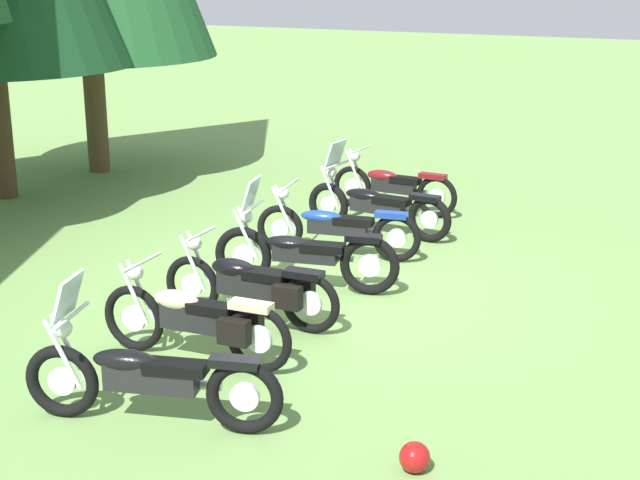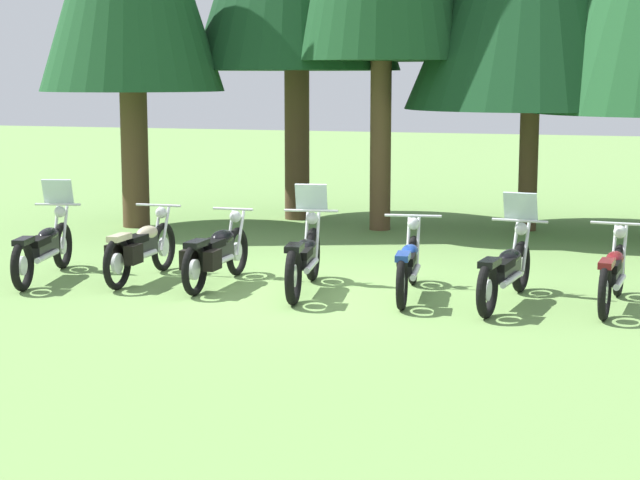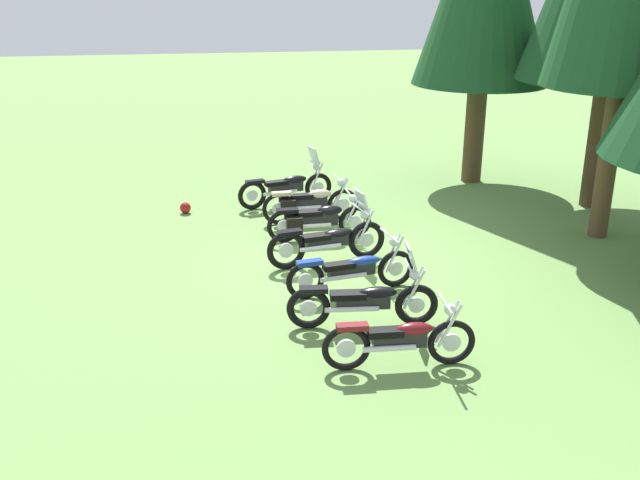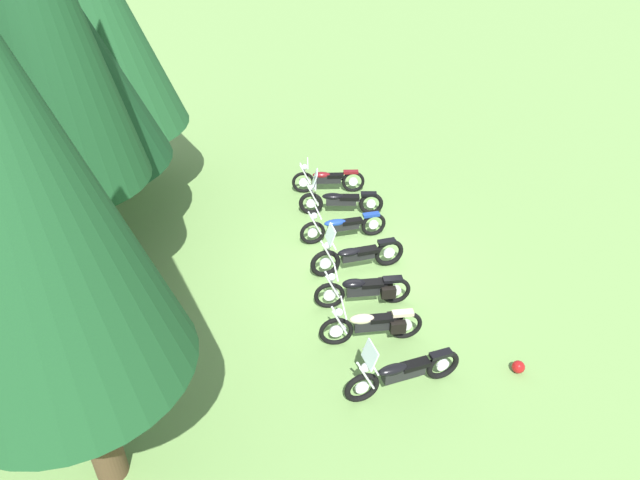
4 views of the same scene
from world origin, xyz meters
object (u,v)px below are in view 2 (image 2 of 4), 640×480
Objects in this scene: motorcycle_0 at (44,247)px; motorcycle_3 at (304,257)px; motorcycle_1 at (140,248)px; motorcycle_2 at (216,253)px; motorcycle_6 at (613,273)px; motorcycle_5 at (506,269)px; motorcycle_4 at (408,264)px.

motorcycle_0 is 3.80m from motorcycle_3.
motorcycle_3 is (2.44, -0.01, 0.00)m from motorcycle_1.
motorcycle_6 is (5.24, 0.29, -0.02)m from motorcycle_2.
motorcycle_2 is (1.16, -0.00, -0.00)m from motorcycle_1.
motorcycle_0 is 7.77m from motorcycle_6.
motorcycle_0 is 0.98× the size of motorcycle_5.
motorcycle_5 reaches higher than motorcycle_6.
motorcycle_4 is (3.83, 0.15, -0.04)m from motorcycle_1.
motorcycle_5 is at bearing -91.19° from motorcycle_1.
motorcycle_0 reaches higher than motorcycle_2.
motorcycle_3 is at bearing -91.70° from motorcycle_2.
motorcycle_1 reaches higher than motorcycle_6.
motorcycle_0 is at bearing 95.94° from motorcycle_2.
motorcycle_0 is 0.99× the size of motorcycle_3.
motorcycle_5 is (6.46, 0.39, -0.01)m from motorcycle_0.
motorcycle_5 is 1.09× the size of motorcycle_6.
motorcycle_1 is 3.83m from motorcycle_4.
motorcycle_6 is at bearing -75.09° from motorcycle_5.
motorcycle_2 is at bearing 96.72° from motorcycle_5.
motorcycle_1 is at bearing 95.87° from motorcycle_6.
motorcycle_4 is at bearing 92.06° from motorcycle_5.
motorcycle_2 is 1.01× the size of motorcycle_6.
motorcycle_5 is at bearing -98.47° from motorcycle_3.
motorcycle_3 is (1.28, -0.01, 0.01)m from motorcycle_2.
motorcycle_1 is at bearing 83.58° from motorcycle_4.
motorcycle_3 reaches higher than motorcycle_1.
motorcycle_0 is 1.07× the size of motorcycle_6.
motorcycle_2 is 1.28m from motorcycle_3.
motorcycle_2 is 0.93× the size of motorcycle_3.
motorcycle_0 reaches higher than motorcycle_4.
motorcycle_1 is at bearing 88.65° from motorcycle_2.
motorcycle_0 reaches higher than motorcycle_1.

